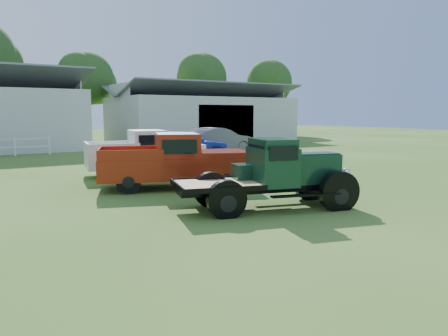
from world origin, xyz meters
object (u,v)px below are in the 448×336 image
misc_car_blue (183,144)px  white_pickup (145,153)px  vintage_flatbed (269,174)px  misc_car_grey (217,141)px  red_pickup (174,160)px

misc_car_blue → white_pickup: bearing=149.6°
white_pickup → misc_car_blue: bearing=58.1°
vintage_flatbed → misc_car_grey: bearing=79.0°
red_pickup → misc_car_blue: size_ratio=1.04×
misc_car_blue → red_pickup: bearing=162.4°
white_pickup → red_pickup: bearing=-86.9°
red_pickup → misc_car_blue: red_pickup is taller
red_pickup → misc_car_blue: (4.64, 8.38, -0.10)m
white_pickup → misc_car_grey: size_ratio=0.99×
red_pickup → misc_car_grey: 13.07m
misc_car_blue → misc_car_grey: size_ratio=1.00×
vintage_flatbed → misc_car_grey: 16.37m
misc_car_blue → misc_car_grey: misc_car_blue is taller
red_pickup → white_pickup: bearing=103.8°
vintage_flatbed → misc_car_blue: 13.33m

